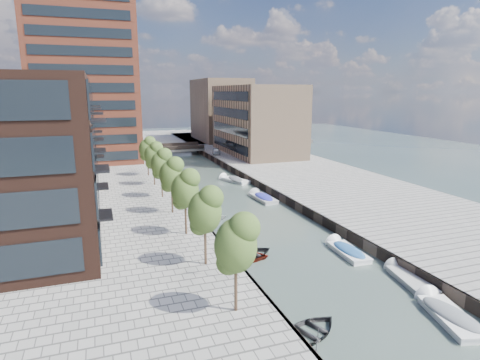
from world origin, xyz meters
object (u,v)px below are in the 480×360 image
tree_0 (236,242)px  sloop_2 (241,259)px  bridge (173,149)px  motorboat_3 (262,198)px  motorboat_1 (447,314)px  tree_1 (205,209)px  sloop_1 (310,335)px  sloop_3 (204,221)px  motorboat_0 (346,250)px  sloop_4 (174,185)px  tree_4 (161,163)px  car (216,151)px  motorboat_2 (406,278)px  tree_2 (185,188)px  tree_6 (147,148)px  tree_3 (171,173)px  tree_5 (153,154)px  motorboat_4 (233,180)px  sloop_0 (248,258)px

tree_0 → sloop_2: 11.06m
bridge → motorboat_3: (4.08, -41.86, -1.17)m
motorboat_1 → motorboat_3: motorboat_3 is taller
bridge → tree_1: bearing=-97.9°
tree_1 → sloop_1: (3.74, -9.34, -5.31)m
sloop_1 → sloop_2: 11.37m
sloop_3 → motorboat_0: motorboat_0 is taller
sloop_4 → motorboat_1: (9.33, -41.97, 0.21)m
sloop_1 → motorboat_1: 9.00m
tree_4 → car: size_ratio=1.57×
sloop_2 → motorboat_2: size_ratio=0.92×
tree_2 → motorboat_2: bearing=-41.7°
tree_6 → motorboat_2: bearing=-70.9°
sloop_1 → tree_6: bearing=-17.7°
tree_3 → tree_5: bearing=90.0°
motorboat_1 → sloop_3: bearing=111.8°
motorboat_2 → sloop_4: bearing=106.1°
bridge → tree_0: 68.64m
tree_6 → sloop_4: (3.32, -3.54, -5.31)m
tree_4 → tree_5: bearing=90.0°
sloop_1 → sloop_4: sloop_4 is taller
tree_3 → motorboat_4: 21.36m
tree_5 → sloop_3: 16.13m
sloop_2 → sloop_4: 29.43m
tree_1 → sloop_0: tree_1 is taller
tree_5 → tree_6: (0.00, 7.00, 0.00)m
tree_0 → tree_2: bearing=90.0°
tree_6 → sloop_3: (3.23, -21.89, -5.31)m
tree_6 → motorboat_0: (12.65, -34.69, -5.10)m
tree_1 → tree_2: size_ratio=1.00×
tree_0 → sloop_0: 11.32m
sloop_0 → sloop_3: 11.07m
tree_3 → tree_6: (0.00, 21.00, 0.00)m
sloop_1 → tree_3: bearing=-13.4°
tree_1 → tree_5: size_ratio=1.00×
motorboat_2 → sloop_2: bearing=144.3°
motorboat_1 → motorboat_3: size_ratio=1.02×
tree_4 → tree_5: (0.00, 7.00, 0.00)m
tree_5 → motorboat_4: size_ratio=1.02×
motorboat_2 → tree_4: bearing=117.9°
tree_4 → sloop_1: size_ratio=1.39×
sloop_2 → tree_0: bearing=178.9°
sloop_4 → bridge: bearing=-2.8°
tree_0 → tree_2: 14.00m
bridge → sloop_2: size_ratio=2.77×
sloop_1 → bridge: bearing=-26.4°
tree_0 → car: 61.43m
car → tree_4: bearing=-103.9°
motorboat_1 → sloop_0: bearing=124.0°
motorboat_4 → tree_5: bearing=-168.3°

